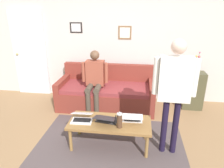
{
  "coord_description": "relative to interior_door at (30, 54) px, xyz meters",
  "views": [
    {
      "loc": [
        -0.5,
        2.49,
        2.11
      ],
      "look_at": [
        -0.04,
        -0.92,
        0.8
      ],
      "focal_mm": 32.89,
      "sensor_mm": 36.0,
      "label": 1
    }
  ],
  "objects": [
    {
      "name": "ground_plane",
      "position": [
        -2.14,
        2.11,
        -1.02
      ],
      "size": [
        7.68,
        7.68,
        0.0
      ],
      "primitive_type": "plane",
      "color": "#95704C"
    },
    {
      "name": "area_rug",
      "position": [
        -2.23,
        1.96,
        -1.02
      ],
      "size": [
        2.37,
        1.87,
        0.01
      ],
      "primitive_type": "cube",
      "color": "#504445",
      "rests_on": "ground_plane"
    },
    {
      "name": "back_wall",
      "position": [
        -2.14,
        -0.09,
        0.33
      ],
      "size": [
        7.04,
        0.11,
        2.7
      ],
      "color": "silver",
      "rests_on": "ground_plane"
    },
    {
      "name": "interior_door",
      "position": [
        0.0,
        0.0,
        0.0
      ],
      "size": [
        0.82,
        0.09,
        2.05
      ],
      "color": "silver",
      "rests_on": "ground_plane"
    },
    {
      "name": "couch",
      "position": [
        -1.96,
        0.47,
        -0.72
      ],
      "size": [
        2.06,
        0.91,
        0.88
      ],
      "color": "maroon",
      "rests_on": "ground_plane"
    },
    {
      "name": "coffee_table",
      "position": [
        -2.23,
        1.86,
        -0.64
      ],
      "size": [
        1.27,
        0.56,
        0.43
      ],
      "color": "olive",
      "rests_on": "ground_plane"
    },
    {
      "name": "laptop_left",
      "position": [
        -2.18,
        1.87,
        -0.55
      ],
      "size": [
        0.37,
        0.38,
        0.14
      ],
      "color": "#28282D",
      "rests_on": "coffee_table"
    },
    {
      "name": "laptop_center",
      "position": [
        -2.58,
        1.79,
        -0.55
      ],
      "size": [
        0.32,
        0.33,
        0.12
      ],
      "color": "silver",
      "rests_on": "coffee_table"
    },
    {
      "name": "laptop_right",
      "position": [
        -1.8,
        1.89,
        -0.55
      ],
      "size": [
        0.34,
        0.28,
        0.14
      ],
      "color": "silver",
      "rests_on": "coffee_table"
    },
    {
      "name": "french_press",
      "position": [
        -2.39,
        2.0,
        -0.48
      ],
      "size": [
        0.1,
        0.08,
        0.26
      ],
      "color": "#4C3323",
      "rests_on": "coffee_table"
    },
    {
      "name": "side_shelf",
      "position": [
        -3.82,
        0.32,
        -0.62
      ],
      "size": [
        0.42,
        0.32,
        0.81
      ],
      "color": "#4A472F",
      "rests_on": "ground_plane"
    },
    {
      "name": "flower_vase",
      "position": [
        -3.82,
        0.32,
        -0.08
      ],
      "size": [
        0.1,
        0.09,
        0.44
      ],
      "color": "brown",
      "rests_on": "side_shelf"
    },
    {
      "name": "person_standing",
      "position": [
        -3.13,
        1.9,
        0.08
      ],
      "size": [
        0.6,
        0.21,
        1.73
      ],
      "color": "black",
      "rests_on": "ground_plane"
    },
    {
      "name": "person_seated",
      "position": [
        -1.75,
        0.7,
        -0.3
      ],
      "size": [
        0.55,
        0.51,
        1.28
      ],
      "color": "#4B3F33",
      "rests_on": "ground_plane"
    }
  ]
}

